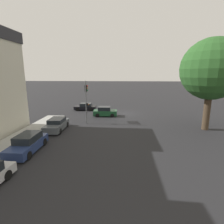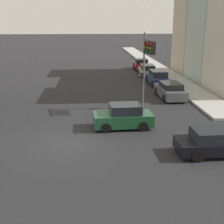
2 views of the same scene
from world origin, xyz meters
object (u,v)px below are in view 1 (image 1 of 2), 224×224
street_tree (212,70)px  parked_car_0 (57,125)px  traffic_signal (86,92)px  parked_car_1 (28,144)px  crossing_car_1 (105,112)px  crossing_car_0 (85,107)px

street_tree → parked_car_0: street_tree is taller
traffic_signal → parked_car_0: traffic_signal is taller
traffic_signal → parked_car_1: traffic_signal is taller
street_tree → parked_car_0: size_ratio=2.34×
crossing_car_1 → parked_car_0: bearing=-125.8°
crossing_car_0 → parked_car_0: (0.82, 12.32, 0.04)m
parked_car_0 → parked_car_1: (0.21, 6.19, 0.04)m
traffic_signal → parked_car_1: 11.18m
crossing_car_0 → parked_car_1: size_ratio=0.86×
street_tree → crossing_car_1: (13.27, -6.18, -6.55)m
traffic_signal → crossing_car_1: bearing=48.6°
street_tree → parked_car_0: 19.60m
crossing_car_1 → parked_car_1: 14.93m
parked_car_1 → crossing_car_0: bearing=175.6°
traffic_signal → parked_car_0: 6.07m
street_tree → crossing_car_1: bearing=-25.0°
crossing_car_1 → parked_car_1: (5.33, 13.95, 0.00)m
street_tree → parked_car_1: bearing=22.7°
parked_car_0 → street_tree: bearing=92.9°
street_tree → traffic_signal: size_ratio=1.85×
traffic_signal → parked_car_0: (2.93, 3.93, -3.58)m
crossing_car_1 → traffic_signal: bearing=-122.2°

